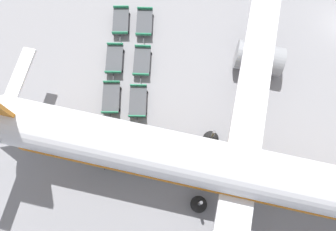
# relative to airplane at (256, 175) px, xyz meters

# --- Properties ---
(airplane) EXTENTS (41.90, 44.11, 11.82)m
(airplane) POSITION_rel_airplane_xyz_m (0.00, 0.00, 0.00)
(airplane) COLOR white
(airplane) RESTS_ON ground_plane
(baggage_dolly_row_near_col_a) EXTENTS (3.72, 2.03, 0.92)m
(baggage_dolly_row_near_col_a) POSITION_rel_airplane_xyz_m (-12.63, -13.51, -3.04)
(baggage_dolly_row_near_col_a) COLOR #424449
(baggage_dolly_row_near_col_a) RESTS_ON ground_plane
(baggage_dolly_row_near_col_b) EXTENTS (3.72, 1.98, 0.92)m
(baggage_dolly_row_near_col_b) POSITION_rel_airplane_xyz_m (-8.59, -13.13, -3.04)
(baggage_dolly_row_near_col_b) COLOR #424449
(baggage_dolly_row_near_col_b) RESTS_ON ground_plane
(baggage_dolly_row_near_col_c) EXTENTS (3.72, 2.02, 0.92)m
(baggage_dolly_row_near_col_c) POSITION_rel_airplane_xyz_m (-4.83, -12.49, -3.04)
(baggage_dolly_row_near_col_c) COLOR #424449
(baggage_dolly_row_near_col_c) RESTS_ON ground_plane
(baggage_dolly_row_near_col_d) EXTENTS (3.71, 1.85, 0.92)m
(baggage_dolly_row_near_col_d) POSITION_rel_airplane_xyz_m (-0.75, -11.73, -3.04)
(baggage_dolly_row_near_col_d) COLOR #424449
(baggage_dolly_row_near_col_d) RESTS_ON ground_plane
(baggage_dolly_row_mid_a_col_a) EXTENTS (3.72, 1.94, 0.92)m
(baggage_dolly_row_mid_a_col_a) POSITION_rel_airplane_xyz_m (-12.91, -11.26, -3.04)
(baggage_dolly_row_mid_a_col_a) COLOR #424449
(baggage_dolly_row_mid_a_col_a) RESTS_ON ground_plane
(baggage_dolly_row_mid_a_col_b) EXTENTS (3.72, 1.91, 0.92)m
(baggage_dolly_row_mid_a_col_b) POSITION_rel_airplane_xyz_m (-8.85, -10.60, -3.04)
(baggage_dolly_row_mid_a_col_b) COLOR #424449
(baggage_dolly_row_mid_a_col_b) RESTS_ON ground_plane
(baggage_dolly_row_mid_a_col_c) EXTENTS (3.72, 1.97, 0.92)m
(baggage_dolly_row_mid_a_col_c) POSITION_rel_airplane_xyz_m (-4.94, -10.10, -3.04)
(baggage_dolly_row_mid_a_col_c) COLOR #424449
(baggage_dolly_row_mid_a_col_c) RESTS_ON ground_plane
(baggage_dolly_row_mid_a_col_d) EXTENTS (3.72, 2.00, 0.92)m
(baggage_dolly_row_mid_a_col_d) POSITION_rel_airplane_xyz_m (-1.08, -9.42, -3.04)
(baggage_dolly_row_mid_a_col_d) COLOR #424449
(baggage_dolly_row_mid_a_col_d) RESTS_ON ground_plane
(stand_guidance_stripe) EXTENTS (1.17, 34.81, 0.01)m
(stand_guidance_stripe) POSITION_rel_airplane_xyz_m (-1.75, -9.45, -3.51)
(stand_guidance_stripe) COLOR yellow
(stand_guidance_stripe) RESTS_ON ground_plane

